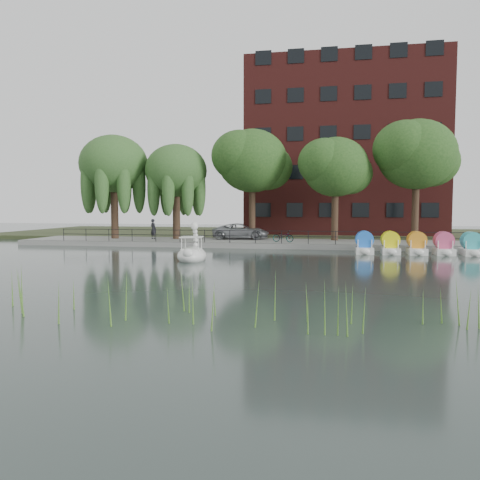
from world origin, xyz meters
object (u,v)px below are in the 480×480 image
(bicycle, at_px, (283,236))
(swan_boat, at_px, (192,252))
(pedestrian, at_px, (153,228))
(minivan, at_px, (241,230))

(bicycle, distance_m, swan_boat, 11.19)
(pedestrian, height_order, swan_boat, pedestrian)
(pedestrian, distance_m, swan_boat, 13.58)
(swan_boat, bearing_deg, pedestrian, 115.12)
(pedestrian, xyz_separation_m, swan_boat, (6.87, -11.68, -0.90))
(pedestrian, bearing_deg, swan_boat, 150.82)
(bicycle, bearing_deg, pedestrian, 97.24)
(minivan, bearing_deg, swan_boat, 172.28)
(minivan, bearing_deg, pedestrian, 94.37)
(bicycle, height_order, pedestrian, pedestrian)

